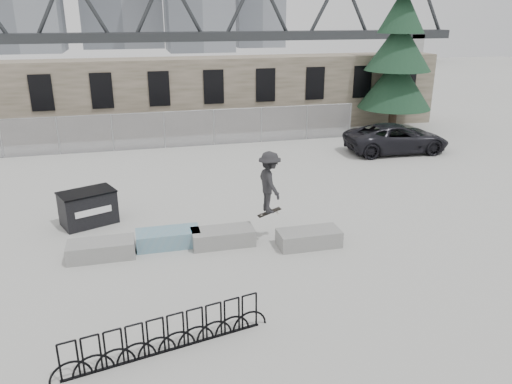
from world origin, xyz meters
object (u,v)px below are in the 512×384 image
planter_center_left (168,237)px  planter_far_left (101,249)px  dumpster (88,208)px  planter_center_right (223,236)px  suv (396,138)px  planter_offset (309,237)px  bike_rack (166,335)px  spruce_tree (399,51)px  skateboarder (270,182)px

planter_center_left → planter_far_left: bearing=-171.0°
planter_center_left → dumpster: size_ratio=0.94×
dumpster → planter_far_left: bearing=-102.0°
planter_center_right → dumpster: bearing=146.8°
suv → planter_center_left: bearing=126.2°
planter_offset → bike_rack: size_ratio=0.41×
planter_far_left → suv: suv is taller
dumpster → planter_center_left: bearing=-66.4°
planter_offset → dumpster: size_ratio=0.94×
spruce_tree → skateboarder: bearing=-130.8°
planter_far_left → skateboarder: 5.61m
suv → skateboarder: bearing=135.3°
bike_rack → suv: (13.25, 13.97, 0.32)m
planter_far_left → suv: (14.83, 8.91, 0.48)m
planter_center_right → bike_rack: bike_rack is taller
dumpster → planter_offset: bearing=-49.6°
suv → skateboarder: (-9.48, -8.82, 1.20)m
planter_center_left → skateboarder: 3.71m
planter_far_left → skateboarder: skateboarder is taller
suv → planter_far_left: bearing=123.3°
planter_center_right → bike_rack: (-2.19, -5.04, 0.15)m
bike_rack → spruce_tree: size_ratio=0.42×
spruce_tree → bike_rack: bearing=-129.7°
planter_center_left → skateboarder: bearing=-4.1°
planter_center_right → planter_far_left: bearing=179.8°
bike_rack → skateboarder: size_ratio=2.25×
bike_rack → planter_far_left: bearing=107.4°
skateboarder → spruce_tree: bearing=-46.6°
planter_offset → planter_center_left: bearing=166.0°
spruce_tree → planter_center_right: bearing=-134.2°
planter_offset → suv: suv is taller
planter_center_left → suv: bearing=33.9°
planter_center_left → dumpster: 3.59m
planter_center_right → suv: 14.22m
planter_far_left → dumpster: bearing=100.5°
planter_offset → dumpster: bearing=152.8°
planter_center_right → bike_rack: 5.50m
planter_far_left → spruce_tree: size_ratio=0.17×
spruce_tree → skateboarder: size_ratio=5.34×
planter_center_left → skateboarder: size_ratio=0.93×
planter_center_left → planter_center_right: (1.72, -0.34, 0.00)m
planter_far_left → planter_center_right: (3.78, -0.01, 0.00)m
planter_offset → suv: size_ratio=0.36×
planter_center_left → skateboarder: (3.30, -0.24, 1.68)m
planter_center_left → spruce_tree: (15.26, 13.60, 4.56)m
planter_center_right → planter_offset: 2.77m
planter_center_left → planter_offset: size_ratio=1.00×
planter_far_left → planter_center_left: 2.08m
spruce_tree → planter_center_left: bearing=-138.3°
planter_far_left → skateboarder: bearing=0.9°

